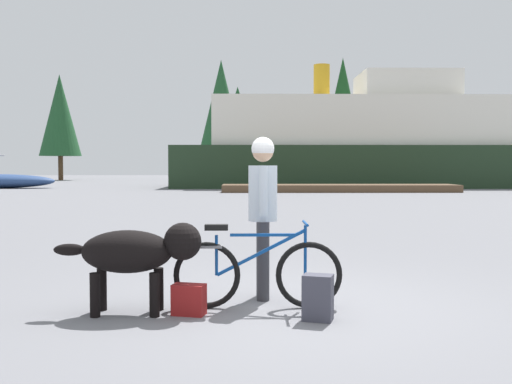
% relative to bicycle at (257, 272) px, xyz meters
% --- Properties ---
extents(ground_plane, '(160.00, 160.00, 0.00)m').
position_rel_bicycle_xyz_m(ground_plane, '(0.33, 0.04, -0.38)').
color(ground_plane, slate).
extents(bicycle, '(1.76, 0.44, 0.90)m').
position_rel_bicycle_xyz_m(bicycle, '(0.00, 0.00, 0.00)').
color(bicycle, black).
rests_on(bicycle, ground_plane).
extents(person_cyclist, '(0.32, 0.53, 1.80)m').
position_rel_bicycle_xyz_m(person_cyclist, '(0.08, 0.47, 0.72)').
color(person_cyclist, '#333338').
rests_on(person_cyclist, ground_plane).
extents(dog, '(1.48, 0.51, 0.92)m').
position_rel_bicycle_xyz_m(dog, '(-1.20, -0.20, 0.24)').
color(dog, black).
rests_on(dog, ground_plane).
extents(backpack, '(0.33, 0.27, 0.44)m').
position_rel_bicycle_xyz_m(backpack, '(0.58, -0.49, -0.16)').
color(backpack, '#3F3F4C').
rests_on(backpack, ground_plane).
extents(handbag_pannier, '(0.36, 0.25, 0.31)m').
position_rel_bicycle_xyz_m(handbag_pannier, '(-0.68, -0.26, -0.23)').
color(handbag_pannier, maroon).
rests_on(handbag_pannier, ground_plane).
extents(dock_pier, '(12.94, 2.51, 0.40)m').
position_rel_bicycle_xyz_m(dock_pier, '(5.00, 26.71, -0.18)').
color(dock_pier, brown).
rests_on(dock_pier, ground_plane).
extents(ferry_boat, '(26.16, 8.47, 8.32)m').
position_rel_bicycle_xyz_m(ferry_boat, '(8.24, 34.67, 2.51)').
color(ferry_boat, '#1E331E').
rests_on(ferry_boat, ground_plane).
extents(pine_tree_far_left, '(3.98, 3.98, 10.22)m').
position_rel_bicycle_xyz_m(pine_tree_far_left, '(-18.24, 51.82, 5.89)').
color(pine_tree_far_left, '#4C331E').
rests_on(pine_tree_far_left, ground_plane).
extents(pine_tree_center, '(3.93, 3.93, 11.46)m').
position_rel_bicycle_xyz_m(pine_tree_center, '(-2.60, 50.78, 6.98)').
color(pine_tree_center, '#4C331E').
rests_on(pine_tree_center, ground_plane).
extents(pine_tree_far_right, '(3.99, 3.99, 11.54)m').
position_rel_bicycle_xyz_m(pine_tree_far_right, '(8.87, 49.94, 6.57)').
color(pine_tree_far_right, '#4C331E').
rests_on(pine_tree_far_right, ground_plane).
extents(pine_tree_mid_back, '(4.29, 4.29, 9.38)m').
position_rel_bicycle_xyz_m(pine_tree_mid_back, '(-1.09, 54.31, 5.67)').
color(pine_tree_mid_back, '#4C331E').
rests_on(pine_tree_mid_back, ground_plane).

